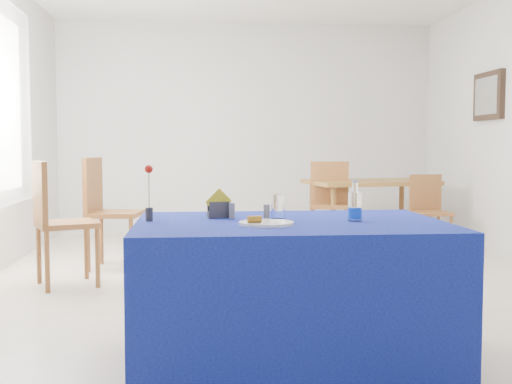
{
  "coord_description": "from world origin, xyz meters",
  "views": [
    {
      "loc": [
        -0.69,
        -5.12,
        1.15
      ],
      "look_at": [
        -0.39,
        -1.91,
        0.92
      ],
      "focal_mm": 45.0,
      "sensor_mm": 36.0,
      "label": 1
    }
  ],
  "objects_px": {
    "chair_win_a": "(55,214)",
    "blue_table": "(290,293)",
    "chair_bg_left": "(329,198)",
    "oak_table": "(370,187)",
    "water_bottle": "(355,207)",
    "plate": "(266,223)",
    "chair_win_b": "(105,205)",
    "chair_bg_right": "(428,206)"
  },
  "relations": [
    {
      "from": "plate",
      "to": "oak_table",
      "type": "height_order",
      "value": "plate"
    },
    {
      "from": "water_bottle",
      "to": "plate",
      "type": "bearing_deg",
      "value": -164.52
    },
    {
      "from": "oak_table",
      "to": "blue_table",
      "type": "bearing_deg",
      "value": -110.72
    },
    {
      "from": "chair_win_a",
      "to": "chair_win_b",
      "type": "relative_size",
      "value": 0.99
    },
    {
      "from": "chair_win_b",
      "to": "water_bottle",
      "type": "bearing_deg",
      "value": -140.19
    },
    {
      "from": "water_bottle",
      "to": "chair_win_b",
      "type": "xyz_separation_m",
      "value": [
        -1.69,
        2.84,
        -0.22
      ]
    },
    {
      "from": "plate",
      "to": "chair_bg_right",
      "type": "distance_m",
      "value": 4.42
    },
    {
      "from": "chair_bg_left",
      "to": "chair_win_a",
      "type": "bearing_deg",
      "value": -133.35
    },
    {
      "from": "plate",
      "to": "chair_bg_right",
      "type": "height_order",
      "value": "chair_bg_right"
    },
    {
      "from": "plate",
      "to": "water_bottle",
      "type": "distance_m",
      "value": 0.5
    },
    {
      "from": "chair_bg_left",
      "to": "water_bottle",
      "type": "bearing_deg",
      "value": -88.19
    },
    {
      "from": "oak_table",
      "to": "chair_win_b",
      "type": "xyz_separation_m",
      "value": [
        -2.91,
        -1.32,
        -0.07
      ]
    },
    {
      "from": "oak_table",
      "to": "chair_bg_right",
      "type": "xyz_separation_m",
      "value": [
        0.54,
        -0.5,
        -0.19
      ]
    },
    {
      "from": "chair_win_a",
      "to": "blue_table",
      "type": "bearing_deg",
      "value": -163.67
    },
    {
      "from": "plate",
      "to": "water_bottle",
      "type": "bearing_deg",
      "value": 15.48
    },
    {
      "from": "chair_bg_left",
      "to": "blue_table",
      "type": "bearing_deg",
      "value": -92.99
    },
    {
      "from": "chair_win_b",
      "to": "oak_table",
      "type": "bearing_deg",
      "value": -56.5
    },
    {
      "from": "oak_table",
      "to": "chair_bg_left",
      "type": "xyz_separation_m",
      "value": [
        -0.54,
        -0.25,
        -0.11
      ]
    },
    {
      "from": "plate",
      "to": "chair_win_b",
      "type": "height_order",
      "value": "chair_win_b"
    },
    {
      "from": "oak_table",
      "to": "chair_bg_left",
      "type": "height_order",
      "value": "chair_bg_left"
    },
    {
      "from": "oak_table",
      "to": "chair_win_b",
      "type": "height_order",
      "value": "chair_win_b"
    },
    {
      "from": "water_bottle",
      "to": "blue_table",
      "type": "bearing_deg",
      "value": 178.42
    },
    {
      "from": "blue_table",
      "to": "oak_table",
      "type": "bearing_deg",
      "value": 69.28
    },
    {
      "from": "chair_win_b",
      "to": "chair_win_a",
      "type": "bearing_deg",
      "value": 168.61
    },
    {
      "from": "chair_win_a",
      "to": "oak_table",
      "type": "bearing_deg",
      "value": -79.1
    },
    {
      "from": "chair_bg_left",
      "to": "chair_win_a",
      "type": "distance_m",
      "value": 3.25
    },
    {
      "from": "blue_table",
      "to": "chair_win_b",
      "type": "relative_size",
      "value": 1.52
    },
    {
      "from": "water_bottle",
      "to": "chair_win_b",
      "type": "relative_size",
      "value": 0.2
    },
    {
      "from": "chair_bg_left",
      "to": "chair_win_a",
      "type": "relative_size",
      "value": 0.95
    },
    {
      "from": "plate",
      "to": "blue_table",
      "type": "relative_size",
      "value": 0.17
    },
    {
      "from": "blue_table",
      "to": "chair_win_a",
      "type": "xyz_separation_m",
      "value": [
        -1.64,
        2.04,
        0.22
      ]
    },
    {
      "from": "water_bottle",
      "to": "chair_win_a",
      "type": "distance_m",
      "value": 2.86
    },
    {
      "from": "blue_table",
      "to": "chair_bg_left",
      "type": "xyz_separation_m",
      "value": [
        1.03,
        3.9,
        0.19
      ]
    },
    {
      "from": "plate",
      "to": "blue_table",
      "type": "height_order",
      "value": "plate"
    },
    {
      "from": "blue_table",
      "to": "water_bottle",
      "type": "distance_m",
      "value": 0.57
    },
    {
      "from": "chair_bg_right",
      "to": "chair_win_b",
      "type": "height_order",
      "value": "chair_win_b"
    },
    {
      "from": "chair_bg_right",
      "to": "chair_bg_left",
      "type": "bearing_deg",
      "value": 163.19
    },
    {
      "from": "blue_table",
      "to": "chair_bg_left",
      "type": "relative_size",
      "value": 1.63
    },
    {
      "from": "plate",
      "to": "oak_table",
      "type": "relative_size",
      "value": 0.18
    },
    {
      "from": "blue_table",
      "to": "chair_win_b",
      "type": "height_order",
      "value": "chair_win_b"
    },
    {
      "from": "chair_win_a",
      "to": "plate",
      "type": "bearing_deg",
      "value": -167.99
    },
    {
      "from": "plate",
      "to": "chair_bg_left",
      "type": "distance_m",
      "value": 4.21
    }
  ]
}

